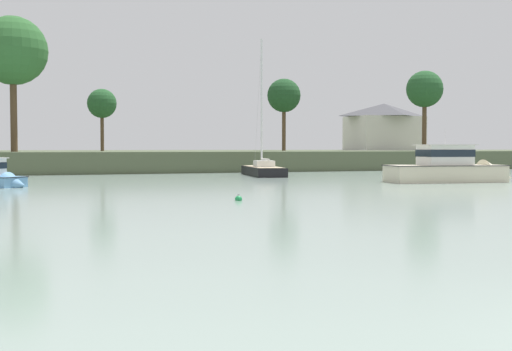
{
  "coord_description": "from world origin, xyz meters",
  "views": [
    {
      "loc": [
        -8.59,
        -6.24,
        2.62
      ],
      "look_at": [
        4.95,
        31.27,
        0.92
      ],
      "focal_mm": 45.79,
      "sensor_mm": 36.0,
      "label": 1
    }
  ],
  "objects": [
    {
      "name": "far_shore_bank",
      "position": [
        0.0,
        84.56,
        1.1
      ],
      "size": [
        191.5,
        51.97,
        2.19
      ],
      "primitive_type": "cube",
      "color": "#4C563D",
      "rests_on": "ground"
    },
    {
      "name": "cruiser_cream",
      "position": [
        22.69,
        35.37,
        0.67
      ],
      "size": [
        10.49,
        4.52,
        5.21
      ],
      "color": "beige",
      "rests_on": "ground"
    },
    {
      "name": "sailboat_black",
      "position": [
        12.85,
        51.18,
        0.27
      ],
      "size": [
        4.19,
        9.67,
        13.46
      ],
      "color": "black",
      "rests_on": "ground"
    },
    {
      "name": "mooring_buoy_green",
      "position": [
        1.55,
        24.39,
        0.06
      ],
      "size": [
        0.36,
        0.36,
        0.41
      ],
      "color": "#1E8C47",
      "rests_on": "ground"
    },
    {
      "name": "mooring_buoy_white",
      "position": [
        26.49,
        50.22,
        0.09
      ],
      "size": [
        0.51,
        0.51,
        0.56
      ],
      "color": "white",
      "rests_on": "ground"
    },
    {
      "name": "shore_tree_inland_a",
      "position": [
        46.99,
        75.21,
        11.07
      ],
      "size": [
        5.33,
        5.33,
        11.65
      ],
      "color": "brown",
      "rests_on": "far_shore_bank"
    },
    {
      "name": "shore_tree_right_mid",
      "position": [
        26.42,
        79.14,
        9.89
      ],
      "size": [
        4.72,
        4.72,
        10.14
      ],
      "color": "brown",
      "rests_on": "far_shore_bank"
    },
    {
      "name": "shore_tree_center_right",
      "position": [
        1.02,
        76.98,
        8.07
      ],
      "size": [
        3.64,
        3.64,
        7.76
      ],
      "color": "brown",
      "rests_on": "far_shore_bank"
    },
    {
      "name": "shore_tree_left",
      "position": [
        -9.22,
        66.09,
        12.58
      ],
      "size": [
        7.09,
        7.09,
        14.0
      ],
      "color": "brown",
      "rests_on": "far_shore_bank"
    },
    {
      "name": "cottage_behind_trees",
      "position": [
        48.64,
        89.18,
        6.21
      ],
      "size": [
        12.22,
        8.76,
        7.8
      ],
      "color": "silver",
      "rests_on": "far_shore_bank"
    }
  ]
}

